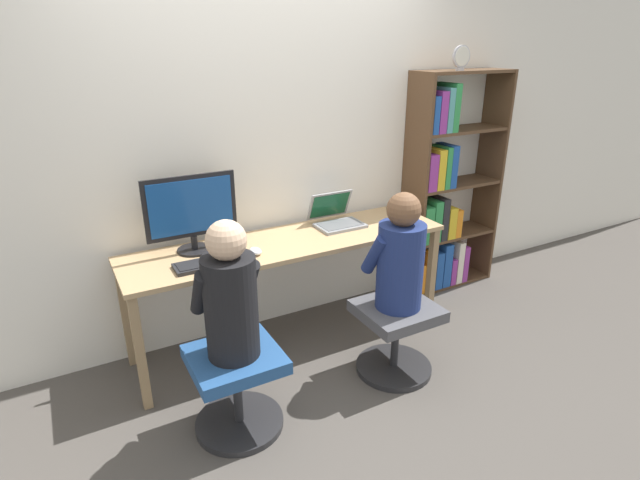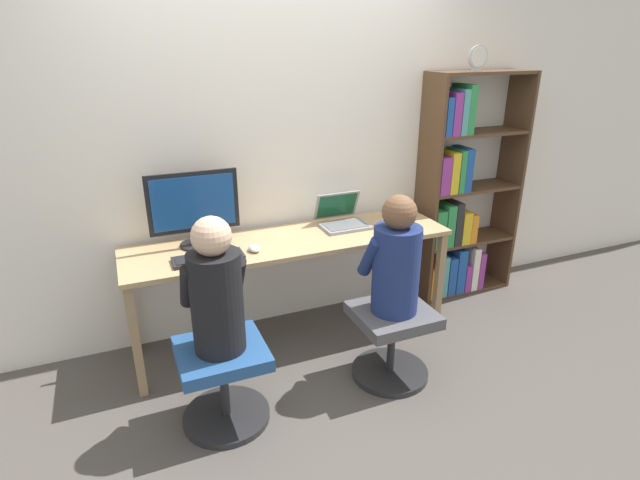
# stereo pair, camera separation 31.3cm
# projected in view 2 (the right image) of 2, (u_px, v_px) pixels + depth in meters

# --- Properties ---
(ground_plane) EXTENTS (14.00, 14.00, 0.00)m
(ground_plane) POSITION_uv_depth(u_px,v_px,m) (308.00, 358.00, 3.29)
(ground_plane) COLOR #4C4742
(wall_back) EXTENTS (10.00, 0.05, 2.60)m
(wall_back) POSITION_uv_depth(u_px,v_px,m) (272.00, 145.00, 3.34)
(wall_back) COLOR white
(wall_back) RESTS_ON ground_plane
(desk) EXTENTS (2.13, 0.56, 0.74)m
(desk) POSITION_uv_depth(u_px,v_px,m) (291.00, 250.00, 3.28)
(desk) COLOR tan
(desk) RESTS_ON ground_plane
(desktop_monitor) EXTENTS (0.55, 0.22, 0.48)m
(desktop_monitor) POSITION_uv_depth(u_px,v_px,m) (194.00, 208.00, 3.05)
(desktop_monitor) COLOR black
(desktop_monitor) RESTS_ON desk
(laptop) EXTENTS (0.32, 0.31, 0.22)m
(laptop) POSITION_uv_depth(u_px,v_px,m) (343.00, 219.00, 3.47)
(laptop) COLOR gray
(laptop) RESTS_ON desk
(keyboard) EXTENTS (0.41, 0.15, 0.03)m
(keyboard) POSITION_uv_depth(u_px,v_px,m) (208.00, 258.00, 2.94)
(keyboard) COLOR #232326
(keyboard) RESTS_ON desk
(computer_mouse_by_keyboard) EXTENTS (0.07, 0.10, 0.04)m
(computer_mouse_by_keyboard) POSITION_uv_depth(u_px,v_px,m) (254.00, 248.00, 3.06)
(computer_mouse_by_keyboard) COLOR silver
(computer_mouse_by_keyboard) RESTS_ON desk
(office_chair_left) EXTENTS (0.47, 0.47, 0.46)m
(office_chair_left) POSITION_uv_depth(u_px,v_px,m) (224.00, 378.00, 2.66)
(office_chair_left) COLOR #262628
(office_chair_left) RESTS_ON ground_plane
(office_chair_right) EXTENTS (0.47, 0.47, 0.46)m
(office_chair_right) POSITION_uv_depth(u_px,v_px,m) (392.00, 337.00, 3.03)
(office_chair_right) COLOR #262628
(office_chair_right) RESTS_ON ground_plane
(person_at_monitor) EXTENTS (0.33, 0.32, 0.72)m
(person_at_monitor) POSITION_uv_depth(u_px,v_px,m) (216.00, 291.00, 2.48)
(person_at_monitor) COLOR black
(person_at_monitor) RESTS_ON office_chair_left
(person_at_laptop) EXTENTS (0.34, 0.32, 0.71)m
(person_at_laptop) POSITION_uv_depth(u_px,v_px,m) (396.00, 260.00, 2.85)
(person_at_laptop) COLOR navy
(person_at_laptop) RESTS_ON office_chair_right
(bookshelf) EXTENTS (0.82, 0.29, 1.75)m
(bookshelf) POSITION_uv_depth(u_px,v_px,m) (458.00, 203.00, 3.88)
(bookshelf) COLOR #513823
(bookshelf) RESTS_ON ground_plane
(desk_clock) EXTENTS (0.15, 0.03, 0.17)m
(desk_clock) POSITION_uv_depth(u_px,v_px,m) (478.00, 58.00, 3.43)
(desk_clock) COLOR #B2B2B7
(desk_clock) RESTS_ON bookshelf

